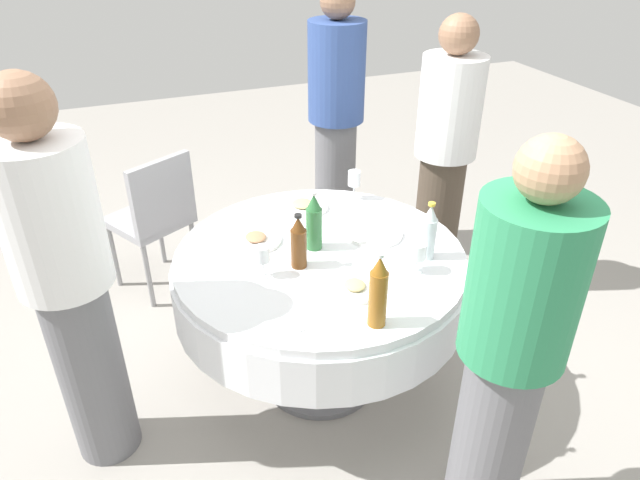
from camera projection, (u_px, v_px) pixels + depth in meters
name	position (u px, v px, depth m)	size (l,w,h in m)	color
ground_plane	(320.00, 377.00, 2.90)	(10.00, 10.00, 0.00)	gray
dining_table	(320.00, 281.00, 2.60)	(1.31, 1.31, 0.74)	white
bottle_green_east	(314.00, 222.00, 2.49)	(0.07, 0.07, 0.27)	#2D6B38
bottle_clear_outer	(429.00, 232.00, 2.43)	(0.07, 0.07, 0.26)	silver
bottle_amber_south	(378.00, 292.00, 2.03)	(0.07, 0.07, 0.30)	#8C5619
bottle_brown_left	(299.00, 243.00, 2.37)	(0.07, 0.07, 0.25)	#593314
wine_glass_left	(354.00, 179.00, 2.92)	(0.06, 0.06, 0.15)	white
wine_glass_rear	(417.00, 252.00, 2.35)	(0.07, 0.07, 0.14)	white
wine_glass_far	(263.00, 255.00, 2.32)	(0.06, 0.06, 0.14)	white
plate_west	(256.00, 240.00, 2.59)	(0.23, 0.23, 0.04)	white
plate_inner	(303.00, 206.00, 2.87)	(0.25, 0.25, 0.04)	white
plate_right	(355.00, 288.00, 2.27)	(0.20, 0.20, 0.04)	white
plate_north	(375.00, 233.00, 2.65)	(0.26, 0.26, 0.02)	white
fork_outer	(298.00, 316.00, 2.14)	(0.18, 0.02, 0.01)	silver
person_east	(508.00, 356.00, 1.85)	(0.34, 0.34, 1.56)	slate
person_outer	(444.00, 157.00, 3.21)	(0.34, 0.34, 1.59)	#4C3F33
person_south	(336.00, 123.00, 3.54)	(0.34, 0.34, 1.68)	slate
person_left	(68.00, 283.00, 2.11)	(0.34, 0.34, 1.64)	slate
chair_far	(155.00, 213.00, 3.30)	(0.54, 0.54, 0.87)	#99999E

